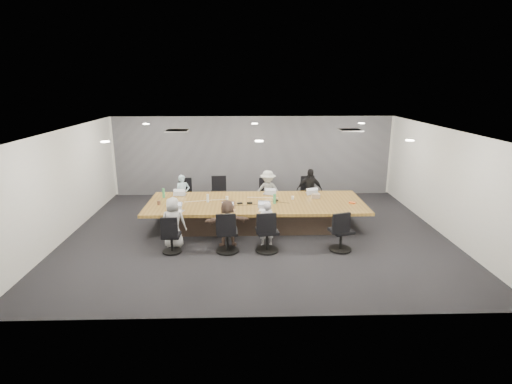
{
  "coord_description": "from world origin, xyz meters",
  "views": [
    {
      "loc": [
        -0.31,
        -10.14,
        3.97
      ],
      "look_at": [
        0.0,
        0.4,
        1.05
      ],
      "focal_mm": 28.0,
      "sensor_mm": 36.0,
      "label": 1
    }
  ],
  "objects_px": {
    "chair_3": "(307,196)",
    "person_3": "(309,190)",
    "person_6": "(266,224)",
    "laptop_3": "(312,193)",
    "stapler": "(250,203)",
    "person_4": "(173,222)",
    "bottle_clear": "(208,198)",
    "laptop_5": "(228,211)",
    "bottle_green_left": "(164,193)",
    "chair_7": "(341,234)",
    "canvas_bag": "(316,196)",
    "chair_4": "(171,238)",
    "chair_5": "(227,235)",
    "chair_6": "(267,234)",
    "laptop_4": "(177,211)",
    "person_0": "(183,194)",
    "conference_table": "(256,213)",
    "chair_0": "(185,198)",
    "mug_brown": "(159,203)",
    "laptop_6": "(265,210)",
    "snack_packet": "(352,203)",
    "chair_1": "(218,196)",
    "laptop_2": "(269,194)",
    "laptop_0": "(180,194)",
    "chair_2": "(267,198)",
    "person_5": "(228,223)",
    "person_2": "(268,191)",
    "bottle_green_right": "(275,199)"
  },
  "relations": [
    {
      "from": "chair_0",
      "to": "person_4",
      "type": "height_order",
      "value": "person_4"
    },
    {
      "from": "laptop_3",
      "to": "stapler",
      "type": "relative_size",
      "value": 2.36
    },
    {
      "from": "chair_6",
      "to": "laptop_6",
      "type": "distance_m",
      "value": 0.95
    },
    {
      "from": "chair_2",
      "to": "mug_brown",
      "type": "distance_m",
      "value": 3.63
    },
    {
      "from": "chair_6",
      "to": "laptop_3",
      "type": "relative_size",
      "value": 2.44
    },
    {
      "from": "chair_4",
      "to": "bottle_clear",
      "type": "bearing_deg",
      "value": 67.64
    },
    {
      "from": "laptop_3",
      "to": "canvas_bag",
      "type": "relative_size",
      "value": 1.51
    },
    {
      "from": "person_4",
      "to": "mug_brown",
      "type": "bearing_deg",
      "value": -59.44
    },
    {
      "from": "laptop_0",
      "to": "chair_5",
      "type": "bearing_deg",
      "value": 125.52
    },
    {
      "from": "canvas_bag",
      "to": "bottle_green_right",
      "type": "bearing_deg",
      "value": -158.09
    },
    {
      "from": "chair_5",
      "to": "mug_brown",
      "type": "distance_m",
      "value": 2.46
    },
    {
      "from": "chair_3",
      "to": "chair_7",
      "type": "bearing_deg",
      "value": 89.05
    },
    {
      "from": "laptop_0",
      "to": "person_6",
      "type": "bearing_deg",
      "value": 143.38
    },
    {
      "from": "person_3",
      "to": "person_5",
      "type": "relative_size",
      "value": 1.15
    },
    {
      "from": "chair_4",
      "to": "chair_5",
      "type": "xyz_separation_m",
      "value": [
        1.33,
        0.0,
        0.07
      ]
    },
    {
      "from": "laptop_5",
      "to": "bottle_green_left",
      "type": "distance_m",
      "value": 2.31
    },
    {
      "from": "laptop_3",
      "to": "snack_packet",
      "type": "height_order",
      "value": "snack_packet"
    },
    {
      "from": "chair_7",
      "to": "person_3",
      "type": "height_order",
      "value": "person_3"
    },
    {
      "from": "bottle_green_left",
      "to": "laptop_5",
      "type": "bearing_deg",
      "value": -34.11
    },
    {
      "from": "conference_table",
      "to": "laptop_4",
      "type": "distance_m",
      "value": 2.25
    },
    {
      "from": "person_2",
      "to": "person_6",
      "type": "bearing_deg",
      "value": -79.66
    },
    {
      "from": "laptop_0",
      "to": "laptop_6",
      "type": "height_order",
      "value": "same"
    },
    {
      "from": "chair_3",
      "to": "person_6",
      "type": "xyz_separation_m",
      "value": [
        -1.5,
        -3.05,
        0.16
      ]
    },
    {
      "from": "chair_4",
      "to": "chair_6",
      "type": "xyz_separation_m",
      "value": [
        2.29,
        0.0,
        0.07
      ]
    },
    {
      "from": "person_2",
      "to": "laptop_4",
      "type": "bearing_deg",
      "value": -124.63
    },
    {
      "from": "person_4",
      "to": "bottle_clear",
      "type": "distance_m",
      "value": 1.56
    },
    {
      "from": "laptop_3",
      "to": "snack_packet",
      "type": "distance_m",
      "value": 1.39
    },
    {
      "from": "laptop_4",
      "to": "bottle_clear",
      "type": "xyz_separation_m",
      "value": [
        0.73,
        0.81,
        0.1
      ]
    },
    {
      "from": "chair_3",
      "to": "person_3",
      "type": "distance_m",
      "value": 0.44
    },
    {
      "from": "chair_6",
      "to": "laptop_5",
      "type": "relative_size",
      "value": 2.52
    },
    {
      "from": "conference_table",
      "to": "laptop_5",
      "type": "xyz_separation_m",
      "value": [
        -0.74,
        -0.8,
        0.35
      ]
    },
    {
      "from": "chair_7",
      "to": "canvas_bag",
      "type": "xyz_separation_m",
      "value": [
        -0.28,
        2.0,
        0.38
      ]
    },
    {
      "from": "laptop_3",
      "to": "laptop_4",
      "type": "distance_m",
      "value": 4.11
    },
    {
      "from": "stapler",
      "to": "laptop_3",
      "type": "bearing_deg",
      "value": 28.27
    },
    {
      "from": "chair_1",
      "to": "laptop_2",
      "type": "height_order",
      "value": "chair_1"
    },
    {
      "from": "chair_0",
      "to": "person_4",
      "type": "xyz_separation_m",
      "value": [
        0.16,
        -3.05,
        0.25
      ]
    },
    {
      "from": "chair_5",
      "to": "conference_table",
      "type": "bearing_deg",
      "value": 62.42
    },
    {
      "from": "chair_0",
      "to": "laptop_6",
      "type": "distance_m",
      "value": 3.52
    },
    {
      "from": "bottle_green_left",
      "to": "chair_5",
      "type": "bearing_deg",
      "value": -48.93
    },
    {
      "from": "person_0",
      "to": "laptop_5",
      "type": "bearing_deg",
      "value": -68.92
    },
    {
      "from": "chair_4",
      "to": "person_4",
      "type": "relative_size",
      "value": 0.57
    },
    {
      "from": "chair_3",
      "to": "laptop_2",
      "type": "bearing_deg",
      "value": 28.82
    },
    {
      "from": "person_0",
      "to": "laptop_3",
      "type": "relative_size",
      "value": 3.37
    },
    {
      "from": "chair_1",
      "to": "bottle_green_left",
      "type": "xyz_separation_m",
      "value": [
        -1.49,
        -1.2,
        0.44
      ]
    },
    {
      "from": "chair_7",
      "to": "canvas_bag",
      "type": "bearing_deg",
      "value": 80.49
    },
    {
      "from": "chair_3",
      "to": "bottle_green_left",
      "type": "distance_m",
      "value": 4.55
    },
    {
      "from": "chair_0",
      "to": "laptop_4",
      "type": "distance_m",
      "value": 2.53
    },
    {
      "from": "person_0",
      "to": "laptop_4",
      "type": "relative_size",
      "value": 3.57
    },
    {
      "from": "conference_table",
      "to": "bottle_clear",
      "type": "height_order",
      "value": "bottle_clear"
    },
    {
      "from": "chair_5",
      "to": "person_6",
      "type": "xyz_separation_m",
      "value": [
        0.96,
        0.35,
        0.15
      ]
    }
  ]
}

